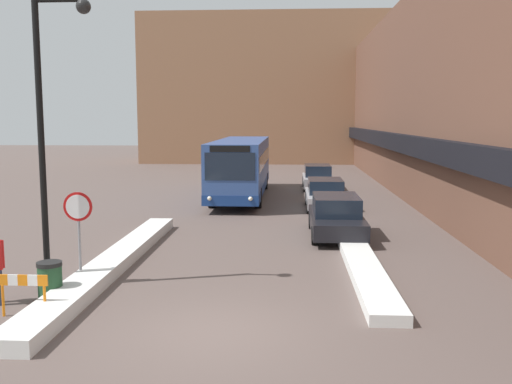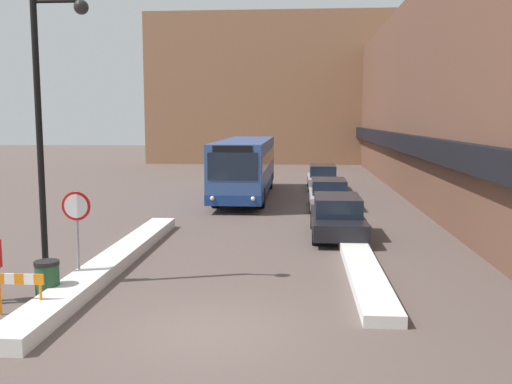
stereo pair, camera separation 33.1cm
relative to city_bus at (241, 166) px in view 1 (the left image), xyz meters
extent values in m
plane|color=brown|center=(1.16, -19.95, -1.71)|extent=(160.00, 160.00, 0.00)
cube|color=brown|center=(11.16, 4.05, 3.69)|extent=(5.00, 60.00, 10.81)
cube|color=black|center=(8.41, 4.05, 1.34)|extent=(0.50, 60.00, 0.90)
cube|color=#996B4C|center=(1.16, 26.77, 5.41)|extent=(26.00, 8.00, 14.25)
cube|color=silver|center=(-2.44, -15.19, -1.53)|extent=(0.90, 12.62, 0.36)
cube|color=silver|center=(4.76, -14.79, -1.57)|extent=(0.90, 9.50, 0.27)
cube|color=#335193|center=(0.00, 0.01, 0.08)|extent=(2.54, 12.08, 2.74)
cube|color=navy|center=(0.00, 0.01, -1.05)|extent=(2.56, 12.10, 0.48)
cube|color=#192333|center=(0.00, 0.01, 0.46)|extent=(2.57, 11.11, 0.75)
cube|color=#192333|center=(0.00, -6.04, 0.49)|extent=(2.24, 0.03, 1.23)
cube|color=black|center=(0.00, -6.04, 1.27)|extent=(1.78, 0.03, 0.28)
sphere|color=#F2EAC6|center=(-0.91, -6.05, -0.94)|extent=(0.20, 0.20, 0.20)
sphere|color=#F2EAC6|center=(0.91, -6.05, -0.94)|extent=(0.20, 0.20, 0.20)
cylinder|color=black|center=(-1.15, -3.74, -1.21)|extent=(0.28, 1.00, 1.00)
cylinder|color=black|center=(1.15, -3.74, -1.21)|extent=(0.28, 1.00, 1.00)
cylinder|color=black|center=(-1.15, 3.75, -1.21)|extent=(0.28, 1.00, 1.00)
cylinder|color=black|center=(1.15, 3.75, -1.21)|extent=(0.28, 1.00, 1.00)
cube|color=black|center=(4.36, -10.26, -1.17)|extent=(1.85, 4.70, 0.57)
cube|color=#192333|center=(4.36, -10.14, -0.55)|extent=(1.63, 2.59, 0.67)
cylinder|color=black|center=(5.20, -11.71, -1.39)|extent=(0.20, 0.64, 0.64)
cylinder|color=black|center=(3.51, -11.71, -1.39)|extent=(0.20, 0.64, 0.64)
cylinder|color=black|center=(5.20, -8.80, -1.39)|extent=(0.20, 0.64, 0.64)
cylinder|color=black|center=(3.51, -8.80, -1.39)|extent=(0.20, 0.64, 0.64)
cube|color=#B7B7BC|center=(4.36, -3.89, -1.19)|extent=(1.81, 4.41, 0.54)
cube|color=#192333|center=(4.36, -3.78, -0.60)|extent=(1.59, 2.42, 0.65)
cylinder|color=black|center=(5.18, -5.25, -1.39)|extent=(0.20, 0.63, 0.63)
cylinder|color=black|center=(3.53, -5.25, -1.39)|extent=(0.20, 0.63, 0.63)
cylinder|color=black|center=(5.18, -2.52, -1.39)|extent=(0.20, 0.63, 0.63)
cylinder|color=black|center=(3.53, -2.52, -1.39)|extent=(0.20, 0.63, 0.63)
cube|color=#B7B7BC|center=(4.36, 3.85, -1.17)|extent=(1.76, 4.43, 0.56)
cube|color=#192333|center=(4.36, 3.96, -0.55)|extent=(1.55, 2.43, 0.67)
cylinder|color=black|center=(5.15, 2.48, -1.38)|extent=(0.20, 0.66, 0.66)
cylinder|color=black|center=(3.56, 2.48, -1.38)|extent=(0.20, 0.66, 0.66)
cylinder|color=black|center=(5.15, 5.22, -1.38)|extent=(0.20, 0.66, 0.66)
cylinder|color=black|center=(3.56, 5.22, -1.38)|extent=(0.20, 0.66, 0.66)
cylinder|color=gray|center=(-2.82, -16.74, -0.50)|extent=(0.07, 0.07, 2.43)
cylinder|color=red|center=(-2.82, -16.76, 0.34)|extent=(0.76, 0.03, 0.76)
cylinder|color=white|center=(-2.82, -16.77, 0.34)|extent=(0.62, 0.01, 0.62)
cylinder|color=black|center=(-3.55, -17.09, 1.93)|extent=(0.16, 0.16, 7.28)
cylinder|color=black|center=(-2.95, -17.09, 5.42)|extent=(1.20, 0.10, 0.10)
sphere|color=black|center=(-2.35, -17.09, 5.27)|extent=(0.36, 0.36, 0.36)
cylinder|color=#333851|center=(-4.05, -18.57, -1.27)|extent=(0.13, 0.13, 0.87)
cylinder|color=red|center=(-3.97, -18.61, -0.54)|extent=(0.10, 0.10, 0.62)
cylinder|color=#234C2D|center=(-3.01, -18.21, -1.29)|extent=(0.56, 0.56, 0.85)
cylinder|color=black|center=(-3.01, -18.21, -0.81)|extent=(0.59, 0.59, 0.10)
cylinder|color=orange|center=(-3.60, -19.30, -1.36)|extent=(0.06, 0.06, 0.70)
cylinder|color=orange|center=(-2.66, -19.30, -1.36)|extent=(0.06, 0.06, 0.70)
cube|color=orange|center=(-3.57, -19.30, -0.89)|extent=(0.22, 0.04, 0.24)
cube|color=white|center=(-3.35, -19.30, -0.89)|extent=(0.22, 0.04, 0.24)
cube|color=orange|center=(-3.13, -19.30, -0.89)|extent=(0.22, 0.04, 0.24)
cube|color=white|center=(-2.91, -19.30, -0.89)|extent=(0.22, 0.04, 0.24)
cube|color=orange|center=(-2.69, -19.30, -0.89)|extent=(0.22, 0.04, 0.24)
camera|label=1|loc=(2.64, -30.99, 2.59)|focal=40.00mm
camera|label=2|loc=(2.97, -30.97, 2.59)|focal=40.00mm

